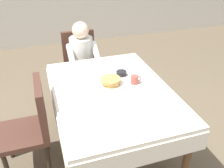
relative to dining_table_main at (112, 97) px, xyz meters
name	(u,v)px	position (x,y,z in m)	size (l,w,h in m)	color
ground_plane	(112,146)	(0.00, 0.00, -0.65)	(14.00, 14.00, 0.00)	brown
dining_table_main	(112,97)	(0.00, 0.00, 0.00)	(1.12, 1.52, 0.74)	silver
chair_diner	(81,61)	(-0.08, 1.17, -0.12)	(0.44, 0.45, 0.93)	#4C2D23
diner_person	(82,56)	(-0.08, 1.01, 0.02)	(0.40, 0.43, 1.12)	silver
chair_left_side	(33,123)	(-0.77, 0.00, -0.12)	(0.45, 0.44, 0.93)	#4C2D23
plate_breakfast	(111,85)	(0.01, 0.08, 0.10)	(0.28, 0.28, 0.02)	white
breakfast_stack	(111,81)	(0.01, 0.08, 0.14)	(0.20, 0.20, 0.08)	tan
cup_coffee	(135,80)	(0.25, 0.05, 0.13)	(0.11, 0.08, 0.08)	#B24C42
bowl_butter	(121,73)	(0.18, 0.25, 0.11)	(0.11, 0.11, 0.04)	black
syrup_pitcher	(85,81)	(-0.23, 0.17, 0.13)	(0.08, 0.08, 0.07)	silver
fork_left_of_plate	(93,90)	(-0.18, 0.06, 0.09)	(0.18, 0.01, 0.01)	silver
knife_right_of_plate	(130,83)	(0.20, 0.06, 0.09)	(0.20, 0.01, 0.01)	silver
spoon_near_edge	(123,102)	(0.03, -0.22, 0.09)	(0.15, 0.01, 0.01)	silver
napkin_folded	(90,98)	(-0.24, -0.08, 0.09)	(0.17, 0.12, 0.01)	white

